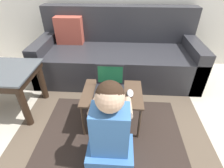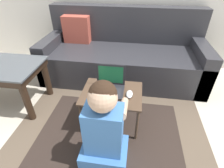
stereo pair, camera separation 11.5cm
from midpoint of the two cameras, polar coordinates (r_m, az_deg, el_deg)
ground_plane at (r=1.82m, az=-2.21°, el=-13.09°), size 16.00×16.00×0.00m
area_rug at (r=1.70m, az=-2.44°, el=-17.57°), size 1.84×1.53×0.01m
couch at (r=2.44m, az=0.21°, el=9.31°), size 2.09×0.85×0.89m
laptop_desk at (r=1.62m, az=-1.96°, el=-4.04°), size 0.55×0.42×0.38m
laptop at (r=1.60m, az=-2.83°, el=-1.10°), size 0.27×0.22×0.23m
computer_mouse at (r=1.56m, az=3.85°, el=-3.05°), size 0.06×0.11×0.03m
person_seated at (r=1.29m, az=-3.28°, el=-15.70°), size 0.35×0.42×0.79m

